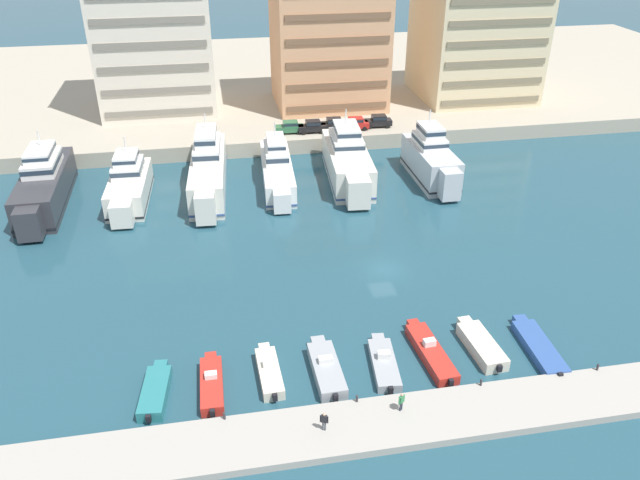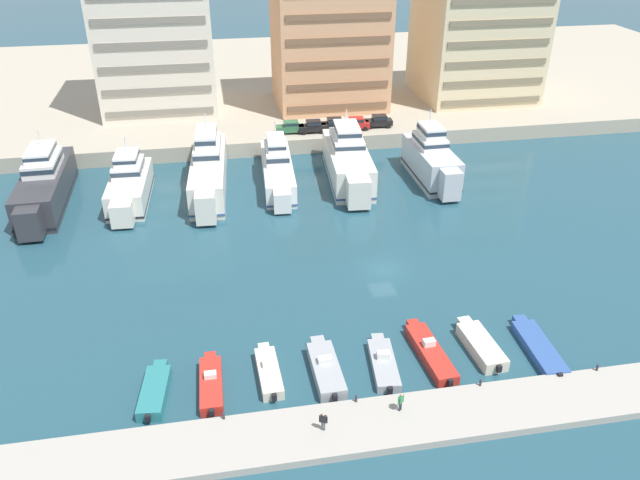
% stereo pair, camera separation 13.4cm
% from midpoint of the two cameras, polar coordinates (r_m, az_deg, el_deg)
% --- Properties ---
extents(ground_plane, '(400.00, 400.00, 0.00)m').
position_cam_midpoint_polar(ground_plane, '(63.26, 5.89, -2.65)').
color(ground_plane, '#234C5B').
extents(quay_promenade, '(180.00, 70.00, 2.18)m').
position_cam_midpoint_polar(quay_promenade, '(123.69, -2.53, 14.35)').
color(quay_promenade, '#ADA38E').
rests_on(quay_promenade, ground).
extents(pier_dock, '(120.00, 4.93, 0.63)m').
position_cam_midpoint_polar(pier_dock, '(47.96, 12.59, -15.27)').
color(pier_dock, '#A8A399').
rests_on(pier_dock, ground).
extents(yacht_charcoal_far_left, '(4.93, 19.91, 8.43)m').
position_cam_midpoint_polar(yacht_charcoal_far_left, '(81.83, -23.83, 4.66)').
color(yacht_charcoal_far_left, '#333338').
rests_on(yacht_charcoal_far_left, ground).
extents(yacht_ivory_left, '(4.89, 15.20, 7.56)m').
position_cam_midpoint_polar(yacht_ivory_left, '(79.25, -17.00, 4.84)').
color(yacht_ivory_left, silver).
rests_on(yacht_ivory_left, ground).
extents(yacht_ivory_mid_left, '(5.23, 21.36, 8.98)m').
position_cam_midpoint_polar(yacht_ivory_mid_left, '(80.17, -10.11, 6.44)').
color(yacht_ivory_mid_left, silver).
rests_on(yacht_ivory_mid_left, ground).
extents(yacht_white_center_left, '(4.62, 18.72, 7.42)m').
position_cam_midpoint_polar(yacht_white_center_left, '(81.01, -3.86, 6.60)').
color(yacht_white_center_left, white).
rests_on(yacht_white_center_left, ground).
extents(yacht_ivory_center, '(6.14, 19.16, 8.71)m').
position_cam_midpoint_polar(yacht_ivory_center, '(81.60, 2.63, 7.25)').
color(yacht_ivory_center, silver).
rests_on(yacht_ivory_center, ground).
extents(yacht_silver_center_right, '(4.36, 15.04, 8.81)m').
position_cam_midpoint_polar(yacht_silver_center_right, '(82.79, 10.22, 7.17)').
color(yacht_silver_center_right, silver).
rests_on(yacht_silver_center_right, ground).
extents(motorboat_teal_far_left, '(2.40, 6.25, 0.96)m').
position_cam_midpoint_polar(motorboat_teal_far_left, '(49.90, -14.79, -13.21)').
color(motorboat_teal_far_left, teal).
rests_on(motorboat_teal_far_left, ground).
extents(motorboat_red_left, '(1.73, 6.75, 1.36)m').
position_cam_midpoint_polar(motorboat_red_left, '(49.60, -9.85, -12.82)').
color(motorboat_red_left, red).
rests_on(motorboat_red_left, ground).
extents(motorboat_cream_mid_left, '(1.82, 6.37, 1.36)m').
position_cam_midpoint_polar(motorboat_cream_mid_left, '(50.09, -4.64, -11.91)').
color(motorboat_cream_mid_left, beige).
rests_on(motorboat_cream_mid_left, ground).
extents(motorboat_grey_center_left, '(2.19, 7.20, 1.50)m').
position_cam_midpoint_polar(motorboat_grey_center_left, '(50.10, 0.59, -11.67)').
color(motorboat_grey_center_left, '#9EA3A8').
rests_on(motorboat_grey_center_left, ground).
extents(motorboat_grey_center, '(2.47, 6.87, 1.32)m').
position_cam_midpoint_polar(motorboat_grey_center, '(51.08, 5.89, -11.12)').
color(motorboat_grey_center, '#9EA3A8').
rests_on(motorboat_grey_center, ground).
extents(motorboat_red_center_right, '(2.31, 8.17, 1.46)m').
position_cam_midpoint_polar(motorboat_red_center_right, '(52.52, 10.10, -10.05)').
color(motorboat_red_center_right, red).
rests_on(motorboat_red_center_right, ground).
extents(motorboat_cream_mid_right, '(2.41, 6.78, 1.08)m').
position_cam_midpoint_polar(motorboat_cream_mid_right, '(53.99, 14.52, -9.28)').
color(motorboat_cream_mid_right, beige).
rests_on(motorboat_cream_mid_right, ground).
extents(motorboat_blue_right, '(2.30, 7.99, 0.83)m').
position_cam_midpoint_polar(motorboat_blue_right, '(55.43, 19.38, -9.21)').
color(motorboat_blue_right, '#33569E').
rests_on(motorboat_blue_right, ground).
extents(car_green_far_left, '(4.14, 2.00, 1.80)m').
position_cam_midpoint_polar(car_green_far_left, '(92.25, -2.69, 10.31)').
color(car_green_far_left, '#2D6642').
rests_on(car_green_far_left, quay_promenade).
extents(car_black_left, '(4.12, 1.95, 1.80)m').
position_cam_midpoint_polar(car_black_left, '(92.43, -0.62, 10.38)').
color(car_black_left, black).
rests_on(car_black_left, quay_promenade).
extents(car_black_mid_left, '(4.18, 2.09, 1.80)m').
position_cam_midpoint_polar(car_black_mid_left, '(93.46, 1.31, 10.60)').
color(car_black_mid_left, black).
rests_on(car_black_mid_left, quay_promenade).
extents(car_red_center_left, '(4.18, 2.07, 1.80)m').
position_cam_midpoint_polar(car_red_center_left, '(93.79, 3.31, 10.62)').
color(car_red_center_left, red).
rests_on(car_red_center_left, quay_promenade).
extents(car_black_center, '(4.18, 2.08, 1.80)m').
position_cam_midpoint_polar(car_black_center, '(95.11, 5.43, 10.81)').
color(car_black_center, black).
rests_on(car_black_center, quay_promenade).
extents(apartment_block_far_left, '(17.67, 16.49, 29.02)m').
position_cam_midpoint_polar(apartment_block_far_left, '(104.28, -15.00, 18.83)').
color(apartment_block_far_left, silver).
rests_on(apartment_block_far_left, quay_promenade).
extents(apartment_block_left, '(17.43, 15.68, 25.79)m').
position_cam_midpoint_polar(apartment_block_left, '(103.63, 0.87, 18.78)').
color(apartment_block_left, tan).
rests_on(apartment_block_left, quay_promenade).
extents(apartment_block_mid_left, '(18.34, 17.60, 23.54)m').
position_cam_midpoint_polar(apartment_block_mid_left, '(111.29, 14.22, 18.11)').
color(apartment_block_mid_left, beige).
rests_on(apartment_block_mid_left, quay_promenade).
extents(pedestrian_near_edge, '(0.57, 0.37, 1.57)m').
position_cam_midpoint_polar(pedestrian_near_edge, '(44.73, 0.39, -16.14)').
color(pedestrian_near_edge, '#4C515B').
rests_on(pedestrian_near_edge, pier_dock).
extents(pedestrian_mid_deck, '(0.52, 0.42, 1.58)m').
position_cam_midpoint_polar(pedestrian_mid_deck, '(46.42, 7.49, -14.35)').
color(pedestrian_mid_deck, '#282D3D').
rests_on(pedestrian_mid_deck, pier_dock).
extents(bollard_west, '(0.20, 0.20, 0.61)m').
position_cam_midpoint_polar(bollard_west, '(46.40, -8.73, -15.56)').
color(bollard_west, '#2D2D33').
rests_on(bollard_west, pier_dock).
extents(bollard_west_mid, '(0.20, 0.20, 0.61)m').
position_cam_midpoint_polar(bollard_west_mid, '(47.18, 3.42, -14.24)').
color(bollard_west_mid, '#2D2D33').
rests_on(bollard_west_mid, pier_dock).
extents(bollard_east_mid, '(0.20, 0.20, 0.61)m').
position_cam_midpoint_polar(bollard_east_mid, '(49.86, 14.55, -12.47)').
color(bollard_east_mid, '#2D2D33').
rests_on(bollard_east_mid, pier_dock).
extents(bollard_east, '(0.20, 0.20, 0.61)m').
position_cam_midpoint_polar(bollard_east, '(54.16, 24.10, -10.57)').
color(bollard_east, '#2D2D33').
rests_on(bollard_east, pier_dock).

